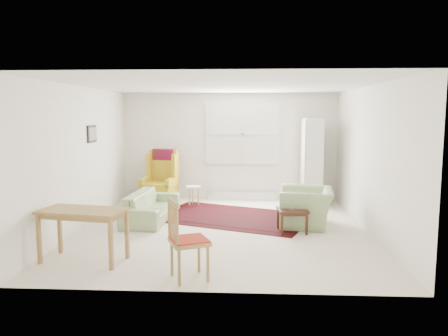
{
  "coord_description": "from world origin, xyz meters",
  "views": [
    {
      "loc": [
        0.41,
        -7.5,
        2.03
      ],
      "look_at": [
        0.0,
        0.3,
        1.05
      ],
      "focal_mm": 35.0,
      "sensor_mm": 36.0,
      "label": 1
    }
  ],
  "objects_px": {
    "sofa": "(151,201)",
    "cabinet": "(312,162)",
    "armchair": "(306,203)",
    "desk_chair": "(189,239)",
    "coffee_table": "(292,220)",
    "stool": "(193,195)",
    "wingback_chair": "(159,177)",
    "desk": "(84,235)"
  },
  "relations": [
    {
      "from": "wingback_chair",
      "to": "desk_chair",
      "type": "xyz_separation_m",
      "value": [
        1.28,
        -4.51,
        -0.11
      ]
    },
    {
      "from": "coffee_table",
      "to": "desk",
      "type": "bearing_deg",
      "value": -151.36
    },
    {
      "from": "desk",
      "to": "desk_chair",
      "type": "relative_size",
      "value": 1.14
    },
    {
      "from": "armchair",
      "to": "desk",
      "type": "bearing_deg",
      "value": -49.71
    },
    {
      "from": "desk",
      "to": "desk_chair",
      "type": "bearing_deg",
      "value": -20.56
    },
    {
      "from": "desk",
      "to": "wingback_chair",
      "type": "bearing_deg",
      "value": 86.27
    },
    {
      "from": "cabinet",
      "to": "desk_chair",
      "type": "distance_m",
      "value": 5.08
    },
    {
      "from": "armchair",
      "to": "wingback_chair",
      "type": "height_order",
      "value": "wingback_chair"
    },
    {
      "from": "sofa",
      "to": "stool",
      "type": "relative_size",
      "value": 4.2
    },
    {
      "from": "armchair",
      "to": "desk_chair",
      "type": "height_order",
      "value": "desk_chair"
    },
    {
      "from": "desk_chair",
      "to": "coffee_table",
      "type": "bearing_deg",
      "value": -57.43
    },
    {
      "from": "armchair",
      "to": "desk",
      "type": "relative_size",
      "value": 0.91
    },
    {
      "from": "wingback_chair",
      "to": "cabinet",
      "type": "distance_m",
      "value": 3.45
    },
    {
      "from": "sofa",
      "to": "wingback_chair",
      "type": "distance_m",
      "value": 1.57
    },
    {
      "from": "armchair",
      "to": "desk_chair",
      "type": "bearing_deg",
      "value": -25.72
    },
    {
      "from": "sofa",
      "to": "cabinet",
      "type": "bearing_deg",
      "value": -60.03
    },
    {
      "from": "cabinet",
      "to": "desk_chair",
      "type": "bearing_deg",
      "value": -114.85
    },
    {
      "from": "coffee_table",
      "to": "stool",
      "type": "bearing_deg",
      "value": 133.06
    },
    {
      "from": "sofa",
      "to": "desk",
      "type": "relative_size",
      "value": 1.59
    },
    {
      "from": "wingback_chair",
      "to": "stool",
      "type": "xyz_separation_m",
      "value": [
        0.8,
        -0.18,
        -0.39
      ]
    },
    {
      "from": "coffee_table",
      "to": "desk",
      "type": "height_order",
      "value": "desk"
    },
    {
      "from": "wingback_chair",
      "to": "stool",
      "type": "bearing_deg",
      "value": -2.1
    },
    {
      "from": "stool",
      "to": "desk",
      "type": "distance_m",
      "value": 3.9
    },
    {
      "from": "armchair",
      "to": "sofa",
      "type": "bearing_deg",
      "value": -87.57
    },
    {
      "from": "desk",
      "to": "armchair",
      "type": "bearing_deg",
      "value": 32.5
    },
    {
      "from": "armchair",
      "to": "wingback_chair",
      "type": "xyz_separation_m",
      "value": [
        -3.07,
        1.81,
        0.2
      ]
    },
    {
      "from": "sofa",
      "to": "armchair",
      "type": "height_order",
      "value": "armchair"
    },
    {
      "from": "sofa",
      "to": "coffee_table",
      "type": "distance_m",
      "value": 2.72
    },
    {
      "from": "stool",
      "to": "cabinet",
      "type": "xyz_separation_m",
      "value": [
        2.63,
        0.25,
        0.74
      ]
    },
    {
      "from": "coffee_table",
      "to": "desk",
      "type": "xyz_separation_m",
      "value": [
        -3.02,
        -1.65,
        0.16
      ]
    },
    {
      "from": "cabinet",
      "to": "desk_chair",
      "type": "height_order",
      "value": "cabinet"
    },
    {
      "from": "stool",
      "to": "desk",
      "type": "relative_size",
      "value": 0.38
    },
    {
      "from": "sofa",
      "to": "desk",
      "type": "xyz_separation_m",
      "value": [
        -0.41,
        -2.39,
        -0.0
      ]
    },
    {
      "from": "sofa",
      "to": "armchair",
      "type": "xyz_separation_m",
      "value": [
        2.91,
        -0.27,
        0.04
      ]
    },
    {
      "from": "wingback_chair",
      "to": "desk_chair",
      "type": "bearing_deg",
      "value": -63.84
    },
    {
      "from": "wingback_chair",
      "to": "sofa",
      "type": "bearing_deg",
      "value": -73.92
    },
    {
      "from": "sofa",
      "to": "desk",
      "type": "height_order",
      "value": "sofa"
    },
    {
      "from": "sofa",
      "to": "coffee_table",
      "type": "bearing_deg",
      "value": -102.13
    },
    {
      "from": "stool",
      "to": "desk_chair",
      "type": "xyz_separation_m",
      "value": [
        0.48,
        -4.33,
        0.29
      ]
    },
    {
      "from": "armchair",
      "to": "desk_chair",
      "type": "relative_size",
      "value": 1.04
    },
    {
      "from": "coffee_table",
      "to": "cabinet",
      "type": "relative_size",
      "value": 0.26
    },
    {
      "from": "sofa",
      "to": "coffee_table",
      "type": "height_order",
      "value": "sofa"
    }
  ]
}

